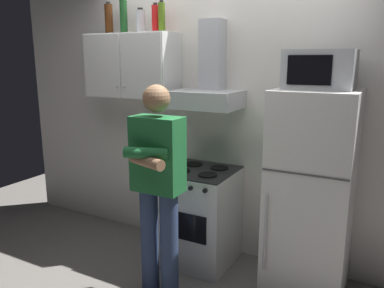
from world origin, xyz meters
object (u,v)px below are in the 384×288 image
(person_standing, at_px, (158,184))
(bottle_rum_dark, at_px, (109,19))
(refrigerator, at_px, (311,194))
(bottle_canister_steel, at_px, (140,21))
(bottle_soda_red, at_px, (156,19))
(upper_cabinet, at_px, (132,66))
(microwave, at_px, (320,70))
(stove_oven, at_px, (200,216))
(bottle_wine_green, at_px, (124,17))
(range_hood, at_px, (207,85))
(bottle_olive_oil, at_px, (162,17))

(person_standing, bearing_deg, bottle_rum_dark, 143.95)
(refrigerator, relative_size, bottle_canister_steel, 7.09)
(bottle_soda_red, distance_m, bottle_canister_steel, 0.17)
(upper_cabinet, xyz_separation_m, bottle_rum_dark, (-0.26, 0.01, 0.44))
(refrigerator, xyz_separation_m, microwave, (-0.00, 0.02, 0.94))
(stove_oven, bearing_deg, refrigerator, 0.04)
(refrigerator, bearing_deg, upper_cabinet, 175.93)
(bottle_canister_steel, bearing_deg, bottle_wine_green, -172.97)
(range_hood, relative_size, bottle_wine_green, 2.31)
(stove_oven, height_order, person_standing, person_standing)
(upper_cabinet, relative_size, stove_oven, 1.03)
(microwave, bearing_deg, bottle_soda_red, 174.98)
(bottle_rum_dark, distance_m, bottle_wine_green, 0.17)
(bottle_canister_steel, bearing_deg, stove_oven, -12.61)
(stove_oven, relative_size, bottle_olive_oil, 3.24)
(stove_oven, relative_size, bottle_soda_red, 3.41)
(refrigerator, height_order, bottle_soda_red, bottle_soda_red)
(microwave, relative_size, person_standing, 0.29)
(stove_oven, xyz_separation_m, range_hood, (0.00, 0.13, 1.16))
(upper_cabinet, relative_size, bottle_canister_steel, 3.99)
(range_hood, distance_m, refrigerator, 1.25)
(refrigerator, relative_size, person_standing, 0.98)
(refrigerator, xyz_separation_m, bottle_rum_dark, (-2.01, 0.13, 1.39))
(microwave, bearing_deg, refrigerator, -89.10)
(bottle_wine_green, xyz_separation_m, bottle_canister_steel, (0.18, 0.02, -0.05))
(microwave, bearing_deg, person_standing, -148.00)
(stove_oven, relative_size, range_hood, 1.17)
(range_hood, bearing_deg, person_standing, -93.91)
(stove_oven, bearing_deg, range_hood, 90.00)
(bottle_canister_steel, bearing_deg, bottle_rum_dark, -175.51)
(stove_oven, xyz_separation_m, bottle_olive_oil, (-0.46, 0.12, 1.75))
(upper_cabinet, bearing_deg, person_standing, -44.26)
(range_hood, bearing_deg, bottle_wine_green, 179.30)
(bottle_rum_dark, bearing_deg, bottle_olive_oil, -0.70)
(microwave, xyz_separation_m, person_standing, (-1.00, -0.62, -0.84))
(upper_cabinet, distance_m, person_standing, 1.35)
(bottle_rum_dark, distance_m, bottle_canister_steel, 0.35)
(upper_cabinet, height_order, stove_oven, upper_cabinet)
(bottle_wine_green, relative_size, bottle_canister_steel, 1.43)
(upper_cabinet, relative_size, bottle_rum_dark, 3.04)
(bottle_wine_green, distance_m, bottle_canister_steel, 0.18)
(bottle_canister_steel, bearing_deg, bottle_olive_oil, -7.77)
(person_standing, xyz_separation_m, bottle_olive_oil, (-0.41, 0.73, 1.28))
(bottle_wine_green, bearing_deg, bottle_rum_dark, -178.10)
(refrigerator, distance_m, bottle_canister_steel, 2.15)
(stove_oven, distance_m, bottle_soda_red, 1.83)
(refrigerator, distance_m, bottle_olive_oil, 1.97)
(range_hood, relative_size, refrigerator, 0.47)
(person_standing, xyz_separation_m, bottle_rum_dark, (-1.01, 0.74, 1.29))
(range_hood, distance_m, bottle_canister_steel, 0.91)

